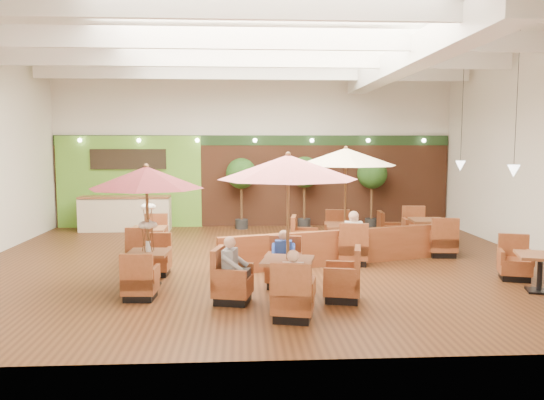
{
  "coord_description": "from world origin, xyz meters",
  "views": [
    {
      "loc": [
        -0.46,
        -12.87,
        2.91
      ],
      "look_at": [
        0.3,
        0.5,
        1.5
      ],
      "focal_mm": 35.0,
      "sensor_mm": 36.0,
      "label": 1
    }
  ],
  "objects": [
    {
      "name": "room",
      "position": [
        0.25,
        1.22,
        3.63
      ],
      "size": [
        14.04,
        14.0,
        5.52
      ],
      "color": "#381E0F",
      "rests_on": "ground"
    },
    {
      "name": "service_counter",
      "position": [
        -4.4,
        5.1,
        0.58
      ],
      "size": [
        3.0,
        0.75,
        1.18
      ],
      "color": "beige",
      "rests_on": "ground"
    },
    {
      "name": "booth_divider",
      "position": [
        1.92,
        -0.35,
        0.43
      ],
      "size": [
        5.93,
        1.94,
        0.85
      ],
      "primitive_type": "cube",
      "rotation": [
        0.0,
        0.0,
        0.29
      ],
      "color": "brown",
      "rests_on": "ground"
    },
    {
      "name": "table_0",
      "position": [
        -2.38,
        -2.09,
        1.91
      ],
      "size": [
        2.33,
        2.48,
        2.53
      ],
      "rotation": [
        0.0,
        0.0,
        -0.06
      ],
      "color": "brown",
      "rests_on": "ground"
    },
    {
      "name": "table_1",
      "position": [
        0.37,
        -3.32,
        1.88
      ],
      "size": [
        2.83,
        2.83,
        2.78
      ],
      "rotation": [
        0.0,
        0.0,
        -0.23
      ],
      "color": "brown",
      "rests_on": "ground"
    },
    {
      "name": "table_2",
      "position": [
        2.14,
        0.7,
        2.05
      ],
      "size": [
        2.78,
        2.89,
        2.87
      ],
      "rotation": [
        0.0,
        0.0,
        -0.16
      ],
      "color": "brown",
      "rests_on": "ground"
    },
    {
      "name": "table_3",
      "position": [
        -2.87,
        0.76,
        0.5
      ],
      "size": [
        0.88,
        2.6,
        1.55
      ],
      "rotation": [
        0.0,
        0.0,
        0.0
      ],
      "color": "brown",
      "rests_on": "ground"
    },
    {
      "name": "table_4",
      "position": [
        5.4,
        -2.96,
        0.37
      ],
      "size": [
        1.08,
        2.71,
        0.96
      ],
      "rotation": [
        0.0,
        0.0,
        -0.31
      ],
      "color": "brown",
      "rests_on": "ground"
    },
    {
      "name": "table_5",
      "position": [
        4.42,
        1.5,
        0.39
      ],
      "size": [
        1.93,
        2.84,
        1.05
      ],
      "rotation": [
        0.0,
        0.0,
        -0.09
      ],
      "color": "brown",
      "rests_on": "ground"
    },
    {
      "name": "topiary_0",
      "position": [
        -0.48,
        5.3,
        1.82
      ],
      "size": [
        1.05,
        1.05,
        2.44
      ],
      "color": "black",
      "rests_on": "ground"
    },
    {
      "name": "topiary_1",
      "position": [
        1.7,
        5.3,
        1.86
      ],
      "size": [
        1.07,
        1.07,
        2.49
      ],
      "color": "black",
      "rests_on": "ground"
    },
    {
      "name": "topiary_2",
      "position": [
        4.06,
        5.3,
        1.79
      ],
      "size": [
        1.04,
        1.04,
        2.41
      ],
      "color": "black",
      "rests_on": "ground"
    },
    {
      "name": "diner_0",
      "position": [
        0.37,
        -4.33,
        0.73
      ],
      "size": [
        0.37,
        0.31,
        0.73
      ],
      "rotation": [
        0.0,
        0.0,
        -0.1
      ],
      "color": "white",
      "rests_on": "ground"
    },
    {
      "name": "diner_1",
      "position": [
        0.37,
        -2.3,
        0.72
      ],
      "size": [
        0.36,
        0.3,
        0.71
      ],
      "rotation": [
        0.0,
        0.0,
        3.05
      ],
      "color": "#2849AF",
      "rests_on": "ground"
    },
    {
      "name": "diner_2",
      "position": [
        -0.64,
        -3.32,
        0.75
      ],
      "size": [
        0.37,
        0.42,
        0.78
      ],
      "rotation": [
        0.0,
        0.0,
        4.48
      ],
      "color": "gray",
      "rests_on": "ground"
    },
    {
      "name": "diner_3",
      "position": [
        2.22,
        -0.36,
        0.75
      ],
      "size": [
        0.38,
        0.3,
        0.78
      ],
      "rotation": [
        0.0,
        0.0,
        0.01
      ],
      "color": "#2849AF",
      "rests_on": "ground"
    },
    {
      "name": "diner_4",
      "position": [
        2.22,
        -0.36,
        0.78
      ],
      "size": [
        0.44,
        0.37,
        0.86
      ],
      "rotation": [
        0.0,
        0.0,
        -0.11
      ],
      "color": "white",
      "rests_on": "ground"
    }
  ]
}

